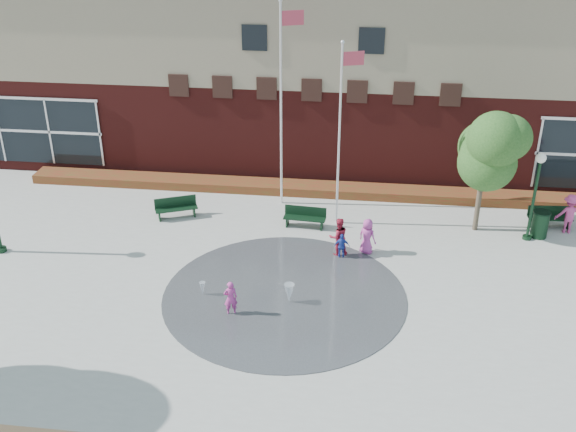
# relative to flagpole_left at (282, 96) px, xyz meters

# --- Properties ---
(ground) EXTENTS (120.00, 120.00, 0.00)m
(ground) POSITION_rel_flagpole_left_xyz_m (1.04, -10.39, -4.89)
(ground) COLOR #666056
(ground) RESTS_ON ground
(plaza_concrete) EXTENTS (46.00, 18.00, 0.01)m
(plaza_concrete) POSITION_rel_flagpole_left_xyz_m (1.04, -6.39, -4.88)
(plaza_concrete) COLOR #A8A8A0
(plaza_concrete) RESTS_ON ground
(splash_pad) EXTENTS (8.40, 8.40, 0.01)m
(splash_pad) POSITION_rel_flagpole_left_xyz_m (1.04, -7.39, -4.88)
(splash_pad) COLOR #383A3D
(splash_pad) RESTS_ON ground
(library_building) EXTENTS (44.40, 10.40, 9.20)m
(library_building) POSITION_rel_flagpole_left_xyz_m (1.04, 7.09, -0.24)
(library_building) COLOR #541715
(library_building) RESTS_ON ground
(flower_bed) EXTENTS (26.00, 1.20, 0.40)m
(flower_bed) POSITION_rel_flagpole_left_xyz_m (1.04, 1.21, -4.89)
(flower_bed) COLOR #A10F17
(flower_bed) RESTS_ON ground
(flagpole_left) EXTENTS (0.97, 0.45, 8.78)m
(flagpole_left) POSITION_rel_flagpole_left_xyz_m (0.00, 0.00, 0.00)
(flagpole_left) COLOR silver
(flagpole_left) RESTS_ON ground
(flagpole_right) EXTENTS (0.90, 0.35, 7.58)m
(flagpole_right) POSITION_rel_flagpole_left_xyz_m (2.52, -1.64, -0.65)
(flagpole_right) COLOR silver
(flagpole_right) RESTS_ON ground
(lamp_right) EXTENTS (0.39, 0.39, 3.68)m
(lamp_right) POSITION_rel_flagpole_left_xyz_m (10.12, -2.14, -2.60)
(lamp_right) COLOR black
(lamp_right) RESTS_ON ground
(bench_left) EXTENTS (1.81, 1.15, 0.89)m
(bench_left) POSITION_rel_flagpole_left_xyz_m (-4.27, -1.99, -4.60)
(bench_left) COLOR black
(bench_left) RESTS_ON ground
(bench_mid) EXTENTS (1.76, 0.62, 0.87)m
(bench_mid) POSITION_rel_flagpole_left_xyz_m (1.21, -2.20, -4.61)
(bench_mid) COLOR black
(bench_mid) RESTS_ON ground
(bench_right) EXTENTS (1.81, 0.65, 0.89)m
(bench_right) POSITION_rel_flagpole_left_xyz_m (11.21, -0.96, -4.60)
(bench_right) COLOR black
(bench_right) RESTS_ON ground
(trash_can) EXTENTS (0.69, 0.69, 1.13)m
(trash_can) POSITION_rel_flagpole_left_xyz_m (10.61, -1.88, -4.31)
(trash_can) COLOR black
(trash_can) RESTS_ON ground
(tree_mid) EXTENTS (2.95, 2.95, 4.98)m
(tree_mid) POSITION_rel_flagpole_left_xyz_m (8.16, -1.55, -1.26)
(tree_mid) COLOR #43372B
(tree_mid) RESTS_ON ground
(water_jet_a) EXTENTS (0.36, 0.36, 0.70)m
(water_jet_a) POSITION_rel_flagpole_left_xyz_m (1.25, -7.79, -4.89)
(water_jet_a) COLOR white
(water_jet_a) RESTS_ON ground
(water_jet_b) EXTENTS (0.22, 0.22, 0.48)m
(water_jet_b) POSITION_rel_flagpole_left_xyz_m (-1.77, -7.68, -4.89)
(water_jet_b) COLOR white
(water_jet_b) RESTS_ON ground
(child_splash) EXTENTS (0.53, 0.44, 1.24)m
(child_splash) POSITION_rel_flagpole_left_xyz_m (-0.58, -8.66, -4.27)
(child_splash) COLOR #C03A94
(child_splash) RESTS_ON ground
(adult_red) EXTENTS (0.90, 0.80, 1.53)m
(adult_red) POSITION_rel_flagpole_left_xyz_m (2.70, -4.28, -4.12)
(adult_red) COLOR #B7243C
(adult_red) RESTS_ON ground
(adult_pink) EXTENTS (0.83, 0.74, 1.43)m
(adult_pink) POSITION_rel_flagpole_left_xyz_m (3.78, -4.02, -4.17)
(adult_pink) COLOR #C0429F
(adult_pink) RESTS_ON ground
(child_blue) EXTENTS (0.61, 0.28, 1.02)m
(child_blue) POSITION_rel_flagpole_left_xyz_m (2.85, -4.52, -4.38)
(child_blue) COLOR blue
(child_blue) RESTS_ON ground
(person_bench) EXTENTS (1.09, 0.63, 1.67)m
(person_bench) POSITION_rel_flagpole_left_xyz_m (11.82, -1.34, -4.05)
(person_bench) COLOR #D2448C
(person_bench) RESTS_ON ground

